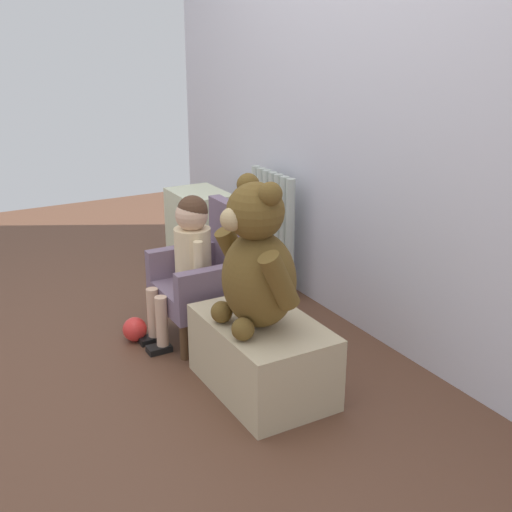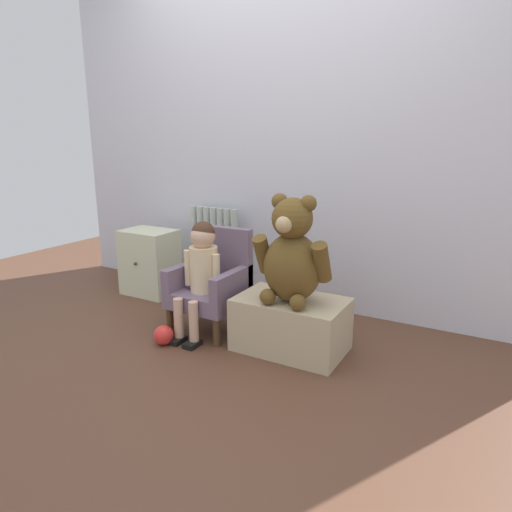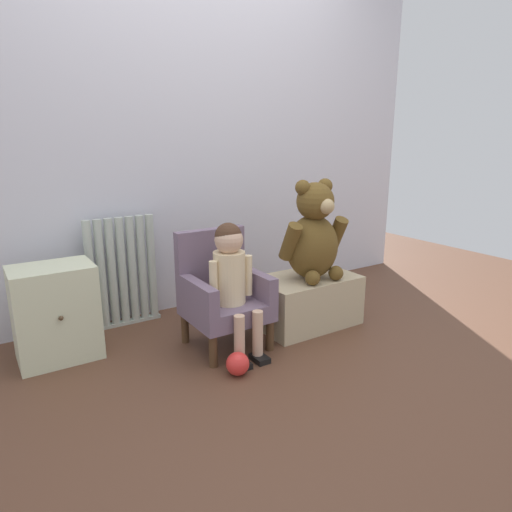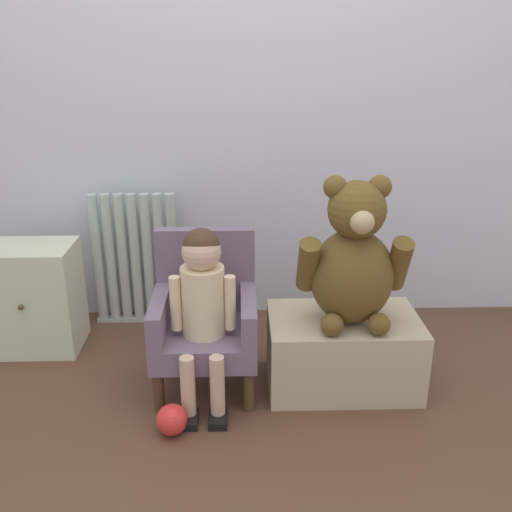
{
  "view_description": "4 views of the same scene",
  "coord_description": "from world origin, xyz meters",
  "px_view_note": "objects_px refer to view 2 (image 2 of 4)",
  "views": [
    {
      "loc": [
        2.42,
        -0.69,
        1.41
      ],
      "look_at": [
        0.2,
        0.57,
        0.51
      ],
      "focal_mm": 45.0,
      "sensor_mm": 36.0,
      "label": 1
    },
    {
      "loc": [
        1.42,
        -1.72,
        1.18
      ],
      "look_at": [
        0.18,
        0.48,
        0.53
      ],
      "focal_mm": 32.0,
      "sensor_mm": 36.0,
      "label": 2
    },
    {
      "loc": [
        -1.29,
        -1.58,
        1.14
      ],
      "look_at": [
        0.1,
        0.57,
        0.46
      ],
      "focal_mm": 32.0,
      "sensor_mm": 36.0,
      "label": 3
    },
    {
      "loc": [
        -0.01,
        -1.58,
        1.35
      ],
      "look_at": [
        0.05,
        0.52,
        0.56
      ],
      "focal_mm": 40.0,
      "sensor_mm": 36.0,
      "label": 4
    }
  ],
  "objects_px": {
    "child_figure": "(201,263)",
    "toy_ball": "(164,335)",
    "small_dresser": "(150,262)",
    "child_armchair": "(212,282)",
    "large_teddy_bear": "(292,256)",
    "radiator": "(214,251)",
    "low_bench": "(291,324)"
  },
  "relations": [
    {
      "from": "radiator",
      "to": "low_bench",
      "type": "bearing_deg",
      "value": -32.83
    },
    {
      "from": "small_dresser",
      "to": "toy_ball",
      "type": "height_order",
      "value": "small_dresser"
    },
    {
      "from": "radiator",
      "to": "large_teddy_bear",
      "type": "xyz_separation_m",
      "value": [
        0.96,
        -0.64,
        0.23
      ]
    },
    {
      "from": "radiator",
      "to": "toy_ball",
      "type": "distance_m",
      "value": 1.0
    },
    {
      "from": "small_dresser",
      "to": "radiator",
      "type": "bearing_deg",
      "value": 30.12
    },
    {
      "from": "small_dresser",
      "to": "low_bench",
      "type": "bearing_deg",
      "value": -14.57
    },
    {
      "from": "child_figure",
      "to": "low_bench",
      "type": "height_order",
      "value": "child_figure"
    },
    {
      "from": "child_figure",
      "to": "large_teddy_bear",
      "type": "xyz_separation_m",
      "value": [
        0.58,
        0.03,
        0.11
      ]
    },
    {
      "from": "child_armchair",
      "to": "child_figure",
      "type": "xyz_separation_m",
      "value": [
        -0.0,
        -0.11,
        0.15
      ]
    },
    {
      "from": "small_dresser",
      "to": "large_teddy_bear",
      "type": "height_order",
      "value": "large_teddy_bear"
    },
    {
      "from": "small_dresser",
      "to": "large_teddy_bear",
      "type": "distance_m",
      "value": 1.48
    },
    {
      "from": "large_teddy_bear",
      "to": "toy_ball",
      "type": "distance_m",
      "value": 0.9
    },
    {
      "from": "radiator",
      "to": "child_armchair",
      "type": "distance_m",
      "value": 0.68
    },
    {
      "from": "child_armchair",
      "to": "toy_ball",
      "type": "height_order",
      "value": "child_armchair"
    },
    {
      "from": "small_dresser",
      "to": "child_armchair",
      "type": "distance_m",
      "value": 0.87
    },
    {
      "from": "child_armchair",
      "to": "large_teddy_bear",
      "type": "bearing_deg",
      "value": -7.23
    },
    {
      "from": "low_bench",
      "to": "toy_ball",
      "type": "height_order",
      "value": "low_bench"
    },
    {
      "from": "radiator",
      "to": "toy_ball",
      "type": "relative_size",
      "value": 5.81
    },
    {
      "from": "child_figure",
      "to": "toy_ball",
      "type": "relative_size",
      "value": 6.08
    },
    {
      "from": "child_figure",
      "to": "toy_ball",
      "type": "xyz_separation_m",
      "value": [
        -0.11,
        -0.24,
        -0.4
      ]
    },
    {
      "from": "small_dresser",
      "to": "toy_ball",
      "type": "bearing_deg",
      "value": -43.82
    },
    {
      "from": "small_dresser",
      "to": "child_figure",
      "type": "relative_size",
      "value": 0.71
    },
    {
      "from": "low_bench",
      "to": "toy_ball",
      "type": "distance_m",
      "value": 0.75
    },
    {
      "from": "child_figure",
      "to": "child_armchair",
      "type": "bearing_deg",
      "value": 90.0
    },
    {
      "from": "radiator",
      "to": "child_figure",
      "type": "distance_m",
      "value": 0.78
    },
    {
      "from": "large_teddy_bear",
      "to": "toy_ball",
      "type": "xyz_separation_m",
      "value": [
        -0.69,
        -0.28,
        -0.51
      ]
    },
    {
      "from": "child_armchair",
      "to": "low_bench",
      "type": "height_order",
      "value": "child_armchair"
    },
    {
      "from": "radiator",
      "to": "child_armchair",
      "type": "xyz_separation_m",
      "value": [
        0.38,
        -0.57,
        -0.03
      ]
    },
    {
      "from": "child_armchair",
      "to": "low_bench",
      "type": "bearing_deg",
      "value": -4.16
    },
    {
      "from": "radiator",
      "to": "low_bench",
      "type": "height_order",
      "value": "radiator"
    },
    {
      "from": "small_dresser",
      "to": "large_teddy_bear",
      "type": "xyz_separation_m",
      "value": [
        1.39,
        -0.39,
        0.32
      ]
    },
    {
      "from": "small_dresser",
      "to": "low_bench",
      "type": "distance_m",
      "value": 1.42
    }
  ]
}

